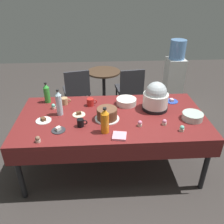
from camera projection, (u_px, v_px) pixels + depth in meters
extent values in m
plane|color=#383330|center=(112.00, 164.00, 3.09)|extent=(9.00, 9.00, 0.00)
cube|color=maroon|center=(112.00, 117.00, 2.73)|extent=(2.20, 1.10, 0.04)
cylinder|color=black|center=(19.00, 173.00, 2.45)|extent=(0.06, 0.06, 0.71)
cylinder|color=black|center=(206.00, 165.00, 2.56)|extent=(0.06, 0.06, 0.71)
cylinder|color=black|center=(38.00, 125.00, 3.27)|extent=(0.06, 0.06, 0.71)
cylinder|color=black|center=(179.00, 120.00, 3.38)|extent=(0.06, 0.06, 0.71)
cube|color=maroon|center=(115.00, 154.00, 2.31)|extent=(2.20, 0.01, 0.18)
cube|color=maroon|center=(110.00, 104.00, 3.26)|extent=(2.20, 0.01, 0.18)
cylinder|color=silver|center=(107.00, 119.00, 2.65)|extent=(0.28, 0.28, 0.01)
cylinder|color=brown|center=(107.00, 114.00, 2.62)|extent=(0.23, 0.23, 0.12)
cylinder|color=brown|center=(107.00, 109.00, 2.59)|extent=(0.23, 0.23, 0.01)
cylinder|color=black|center=(155.00, 107.00, 2.85)|extent=(0.32, 0.32, 0.04)
cylinder|color=white|center=(155.00, 100.00, 2.80)|extent=(0.30, 0.30, 0.17)
sphere|color=#B2BCC1|center=(156.00, 92.00, 2.75)|extent=(0.26, 0.26, 0.26)
cylinder|color=#B2C6BC|center=(192.00, 116.00, 2.63)|extent=(0.24, 0.24, 0.08)
cylinder|color=silver|center=(126.00, 102.00, 2.95)|extent=(0.26, 0.26, 0.08)
cylinder|color=beige|center=(79.00, 115.00, 2.73)|extent=(0.15, 0.15, 0.01)
cube|color=brown|center=(79.00, 113.00, 2.72)|extent=(0.06, 0.05, 0.04)
cylinder|color=#2D4CB2|center=(172.00, 101.00, 3.04)|extent=(0.16, 0.16, 0.01)
cube|color=beige|center=(172.00, 100.00, 3.03)|extent=(0.05, 0.06, 0.03)
cylinder|color=white|center=(44.00, 121.00, 2.62)|extent=(0.17, 0.17, 0.01)
cube|color=brown|center=(43.00, 119.00, 2.61)|extent=(0.07, 0.07, 0.03)
cylinder|color=#2D2D33|center=(58.00, 130.00, 2.45)|extent=(0.15, 0.15, 0.01)
cube|color=white|center=(58.00, 129.00, 2.44)|extent=(0.06, 0.06, 0.04)
cylinder|color=beige|center=(140.00, 125.00, 2.52)|extent=(0.05, 0.05, 0.03)
sphere|color=pink|center=(140.00, 123.00, 2.51)|extent=(0.05, 0.05, 0.05)
cylinder|color=beige|center=(38.00, 141.00, 2.27)|extent=(0.05, 0.05, 0.03)
sphere|color=brown|center=(38.00, 138.00, 2.26)|extent=(0.05, 0.05, 0.05)
cylinder|color=beige|center=(164.00, 123.00, 2.54)|extent=(0.05, 0.05, 0.03)
sphere|color=pink|center=(165.00, 121.00, 2.53)|extent=(0.05, 0.05, 0.05)
cylinder|color=beige|center=(54.00, 108.00, 2.86)|extent=(0.05, 0.05, 0.03)
sphere|color=#6BC6B2|center=(53.00, 106.00, 2.85)|extent=(0.05, 0.05, 0.05)
cylinder|color=beige|center=(182.00, 130.00, 2.44)|extent=(0.05, 0.05, 0.03)
sphere|color=#6BC6B2|center=(182.00, 128.00, 2.42)|extent=(0.05, 0.05, 0.05)
cylinder|color=green|center=(47.00, 95.00, 2.98)|extent=(0.08, 0.08, 0.21)
cone|color=green|center=(46.00, 86.00, 2.91)|extent=(0.07, 0.07, 0.05)
cylinder|color=black|center=(45.00, 83.00, 2.90)|extent=(0.03, 0.03, 0.02)
cylinder|color=silver|center=(59.00, 105.00, 2.68)|extent=(0.07, 0.07, 0.25)
cone|color=silver|center=(58.00, 93.00, 2.61)|extent=(0.06, 0.06, 0.05)
cylinder|color=black|center=(57.00, 90.00, 2.59)|extent=(0.03, 0.03, 0.02)
cylinder|color=orange|center=(105.00, 123.00, 2.37)|extent=(0.09, 0.09, 0.22)
cone|color=orange|center=(105.00, 111.00, 2.31)|extent=(0.08, 0.08, 0.05)
cylinder|color=black|center=(105.00, 109.00, 2.29)|extent=(0.04, 0.04, 0.02)
cylinder|color=black|center=(80.00, 123.00, 2.50)|extent=(0.07, 0.07, 0.09)
torus|color=black|center=(85.00, 122.00, 2.50)|extent=(0.06, 0.01, 0.06)
cylinder|color=#B2231E|center=(90.00, 102.00, 2.92)|extent=(0.09, 0.09, 0.10)
torus|color=#B2231E|center=(95.00, 102.00, 2.92)|extent=(0.06, 0.01, 0.06)
cylinder|color=tan|center=(64.00, 101.00, 2.95)|extent=(0.09, 0.09, 0.09)
torus|color=tan|center=(69.00, 101.00, 2.96)|extent=(0.06, 0.01, 0.06)
cube|color=pink|center=(119.00, 136.00, 2.34)|extent=(0.16, 0.16, 0.02)
cube|color=#333338|center=(76.00, 90.00, 4.14)|extent=(0.53, 0.53, 0.05)
cube|color=#333338|center=(77.00, 83.00, 3.86)|extent=(0.42, 0.13, 0.40)
cylinder|color=black|center=(85.00, 96.00, 4.46)|extent=(0.04, 0.04, 0.40)
cylinder|color=black|center=(66.00, 98.00, 4.36)|extent=(0.04, 0.04, 0.40)
cylinder|color=black|center=(90.00, 105.00, 4.14)|extent=(0.04, 0.04, 0.40)
cylinder|color=black|center=(68.00, 107.00, 4.05)|extent=(0.04, 0.04, 0.40)
cube|color=#333338|center=(129.00, 89.00, 4.19)|extent=(0.49, 0.49, 0.05)
cube|color=#333338|center=(132.00, 81.00, 3.91)|extent=(0.42, 0.09, 0.40)
cylinder|color=black|center=(136.00, 95.00, 4.49)|extent=(0.03, 0.03, 0.40)
cylinder|color=black|center=(116.00, 96.00, 4.43)|extent=(0.03, 0.03, 0.40)
cylinder|color=black|center=(141.00, 104.00, 4.17)|extent=(0.03, 0.03, 0.40)
cylinder|color=black|center=(121.00, 106.00, 4.11)|extent=(0.03, 0.03, 0.40)
cylinder|color=#473323|center=(104.00, 72.00, 4.16)|extent=(0.60, 0.60, 0.03)
cylinder|color=black|center=(104.00, 90.00, 4.33)|extent=(0.06, 0.06, 0.67)
cylinder|color=black|center=(104.00, 106.00, 4.50)|extent=(0.44, 0.44, 0.02)
cube|color=silver|center=(173.00, 82.00, 4.42)|extent=(0.32, 0.32, 0.90)
cylinder|color=#6699D8|center=(178.00, 49.00, 4.11)|extent=(0.28, 0.28, 0.34)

